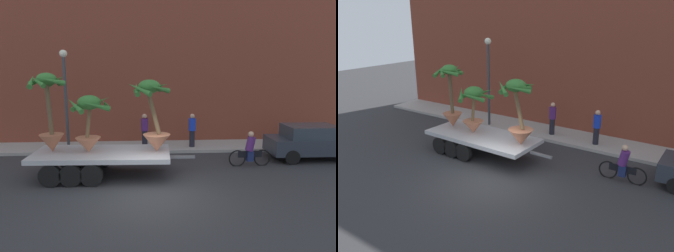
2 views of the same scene
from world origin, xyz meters
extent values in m
plane|color=#2D2D30|center=(0.00, 0.00, 0.00)|extent=(60.00, 60.00, 0.00)
cube|color=#A39E99|center=(0.00, 6.10, 0.07)|extent=(24.00, 2.20, 0.15)
cube|color=brown|center=(0.00, 7.80, 4.29)|extent=(24.00, 1.20, 8.59)
cube|color=#B7BABF|center=(-1.84, 1.90, 0.89)|extent=(5.22, 2.41, 0.18)
cylinder|color=black|center=(-3.45, 2.99, 0.40)|extent=(0.81, 0.24, 0.80)
cylinder|color=black|center=(-3.51, 0.89, 0.40)|extent=(0.81, 0.24, 0.80)
cylinder|color=black|center=(-2.73, 2.97, 0.40)|extent=(0.81, 0.24, 0.80)
cylinder|color=black|center=(-2.79, 0.87, 0.40)|extent=(0.81, 0.24, 0.80)
cylinder|color=black|center=(-2.01, 2.95, 0.40)|extent=(0.81, 0.24, 0.80)
cylinder|color=black|center=(-2.07, 0.85, 0.40)|extent=(0.81, 0.24, 0.80)
cube|color=slate|center=(1.24, 1.81, 0.74)|extent=(1.00, 0.13, 0.10)
cone|color=#C17251|center=(0.26, 1.82, 1.31)|extent=(1.05, 1.05, 0.67)
cylinder|color=brown|center=(0.13, 1.82, 2.55)|extent=(0.60, 0.16, 1.80)
ellipsoid|color=#387A33|center=(0.00, 1.82, 3.46)|extent=(0.83, 0.83, 0.52)
cone|color=#387A33|center=(0.42, 1.82, 3.42)|extent=(0.22, 0.86, 0.38)
cone|color=#387A33|center=(0.22, 2.31, 3.42)|extent=(1.09, 0.63, 0.43)
cone|color=#387A33|center=(-0.19, 2.19, 3.39)|extent=(0.85, 0.58, 0.47)
cone|color=#387A33|center=(-0.46, 1.77, 3.38)|extent=(0.29, 0.95, 0.54)
cone|color=#387A33|center=(-0.36, 1.40, 3.40)|extent=(0.98, 0.88, 0.52)
cone|color=#387A33|center=(0.34, 1.44, 3.41)|extent=(0.91, 0.83, 0.42)
cone|color=#B26647|center=(-3.73, 2.03, 1.32)|extent=(0.92, 0.92, 0.67)
cylinder|color=brown|center=(-3.76, 2.03, 2.70)|extent=(0.25, 0.17, 2.09)
ellipsoid|color=#387A33|center=(-3.78, 2.03, 3.74)|extent=(0.72, 0.72, 0.45)
cone|color=#387A33|center=(-3.38, 2.09, 3.68)|extent=(0.31, 0.85, 0.44)
cone|color=#387A33|center=(-3.53, 2.39, 3.66)|extent=(0.85, 0.67, 0.51)
cone|color=#387A33|center=(-4.09, 2.40, 3.68)|extent=(0.88, 0.78, 0.46)
cone|color=#387A33|center=(-4.29, 1.93, 3.66)|extent=(0.39, 1.05, 0.56)
cone|color=#387A33|center=(-4.00, 1.74, 3.65)|extent=(0.72, 0.60, 0.48)
cone|color=#387A33|center=(-3.51, 1.60, 3.70)|extent=(0.99, 0.72, 0.42)
cone|color=#C17251|center=(-2.34, 1.88, 1.26)|extent=(0.95, 0.95, 0.56)
cylinder|color=brown|center=(-2.29, 1.88, 2.21)|extent=(0.31, 0.14, 1.34)
ellipsoid|color=#387A33|center=(-2.23, 1.88, 2.87)|extent=(0.87, 0.87, 0.54)
cone|color=#387A33|center=(-1.65, 1.88, 2.81)|extent=(0.21, 1.18, 0.55)
cone|color=#387A33|center=(-2.11, 2.48, 2.80)|extent=(1.23, 0.44, 0.61)
cone|color=#387A33|center=(-2.62, 2.13, 2.79)|extent=(0.66, 0.87, 0.54)
cone|color=#387A33|center=(-2.69, 1.54, 2.81)|extent=(0.85, 1.03, 0.55)
cone|color=#387A33|center=(-1.95, 1.37, 2.82)|extent=(1.12, 0.74, 0.51)
torus|color=black|center=(4.81, 2.84, 0.34)|extent=(0.74, 0.08, 0.74)
torus|color=black|center=(3.71, 2.81, 0.34)|extent=(0.74, 0.08, 0.74)
cube|color=black|center=(4.26, 2.83, 0.52)|extent=(1.04, 0.09, 0.28)
cylinder|color=#51236B|center=(4.26, 2.83, 0.97)|extent=(0.45, 0.35, 0.65)
sphere|color=tan|center=(4.26, 2.83, 1.39)|extent=(0.24, 0.24, 0.24)
cube|color=navy|center=(4.26, 2.83, 0.44)|extent=(0.29, 0.25, 0.44)
cube|color=#2D333D|center=(7.53, 3.70, 0.67)|extent=(4.19, 1.75, 0.70)
cube|color=#2D3842|center=(7.32, 3.70, 1.30)|extent=(2.31, 1.57, 0.56)
cylinder|color=black|center=(8.89, 4.50, 0.32)|extent=(0.64, 0.20, 0.64)
cylinder|color=black|center=(6.18, 4.52, 0.32)|extent=(0.64, 0.20, 0.64)
cylinder|color=black|center=(6.16, 2.90, 0.32)|extent=(0.64, 0.20, 0.64)
cylinder|color=black|center=(-0.26, 5.82, 0.57)|extent=(0.28, 0.28, 0.85)
cylinder|color=#51236B|center=(-0.26, 5.82, 1.31)|extent=(0.36, 0.36, 0.62)
sphere|color=tan|center=(-0.26, 5.82, 1.74)|extent=(0.24, 0.24, 0.24)
cylinder|color=black|center=(2.16, 5.70, 0.57)|extent=(0.28, 0.28, 0.85)
cylinder|color=#1938C6|center=(2.16, 5.70, 1.31)|extent=(0.36, 0.36, 0.62)
sphere|color=tan|center=(2.16, 5.70, 1.74)|extent=(0.24, 0.24, 0.24)
cylinder|color=#383D42|center=(-3.98, 5.30, 2.40)|extent=(0.14, 0.14, 4.50)
sphere|color=#EAEACC|center=(-3.98, 5.30, 4.80)|extent=(0.36, 0.36, 0.36)
camera|label=1|loc=(0.00, -9.75, 4.11)|focal=33.24mm
camera|label=2|loc=(7.17, -9.55, 6.21)|focal=36.35mm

